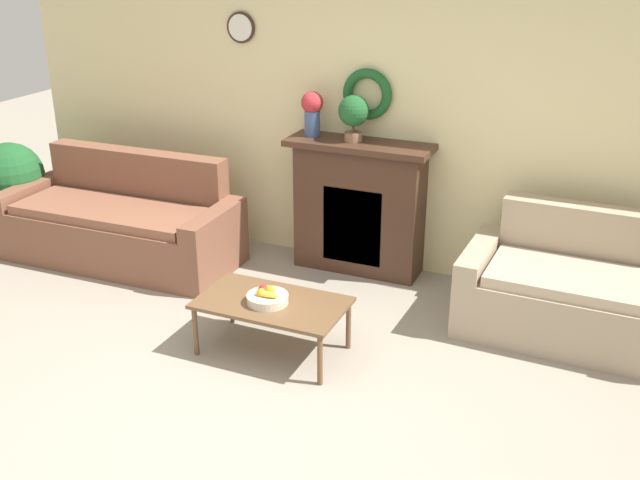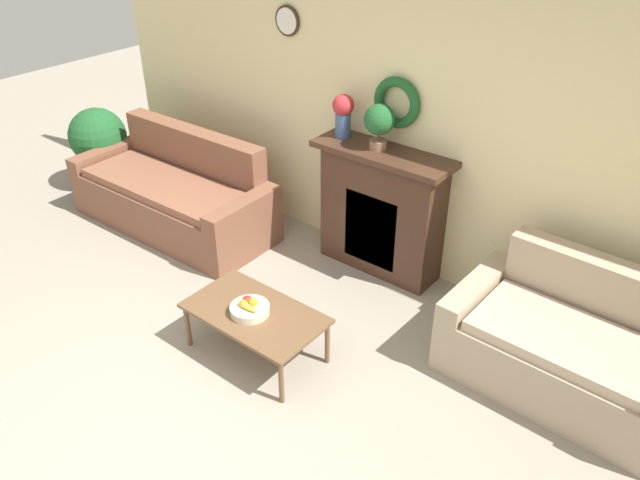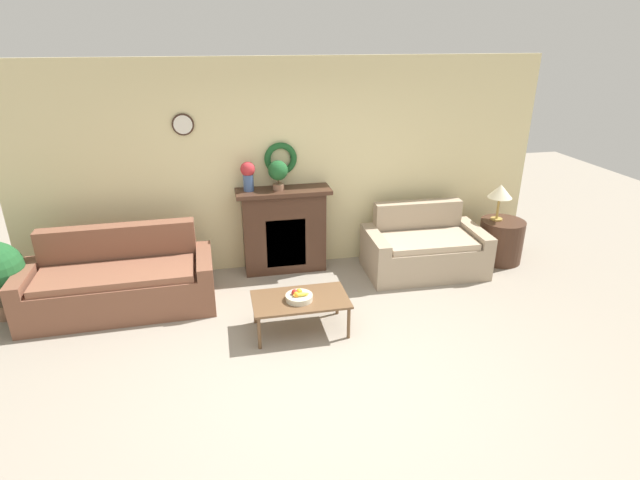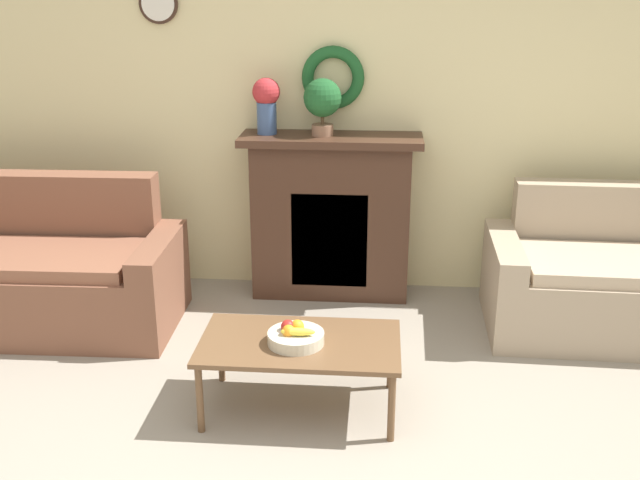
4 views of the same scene
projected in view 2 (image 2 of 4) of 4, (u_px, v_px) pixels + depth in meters
The scene contains 10 objects.
ground_plane at pixel (176, 437), 3.95m from camera, with size 16.00×16.00×0.00m, color gray.
wall_back at pixel (409, 118), 4.98m from camera, with size 6.80×0.14×2.70m.
fireplace at pixel (381, 210), 5.30m from camera, with size 1.20×0.41×1.13m.
couch_left at pixel (176, 195), 6.07m from camera, with size 2.10×0.90×0.91m.
loveseat_right at pixel (566, 347), 4.21m from camera, with size 1.55×0.92×0.87m.
coffee_table at pixel (255, 316), 4.43m from camera, with size 1.00×0.57×0.39m.
fruit_bowl at pixel (249, 308), 4.38m from camera, with size 0.28×0.28×0.11m.
vase_on_mantel_left at pixel (343, 112), 5.12m from camera, with size 0.18×0.18×0.37m.
potted_plant_on_mantel at pixel (379, 122), 4.91m from camera, with size 0.25×0.25×0.37m.
potted_plant_floor_by_couch at pixel (98, 138), 6.63m from camera, with size 0.60×0.60×0.90m.
Camera 2 is at (2.39, -1.54, 3.14)m, focal length 35.00 mm.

